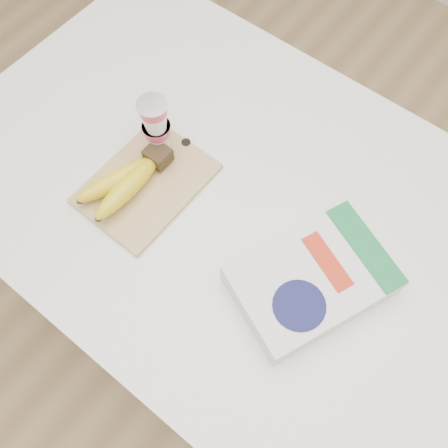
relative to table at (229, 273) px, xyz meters
name	(u,v)px	position (x,y,z in m)	size (l,w,h in m)	color
room	(235,32)	(0.00, 0.00, 0.89)	(4.00, 4.00, 4.00)	tan
table	(229,273)	(0.00, 0.00, 0.00)	(1.24, 0.83, 0.93)	silver
cutting_board	(147,183)	(-0.15, -0.09, 0.47)	(0.19, 0.26, 0.01)	tan
bananas	(127,180)	(-0.17, -0.12, 0.50)	(0.10, 0.21, 0.06)	#382816
yogurt_stack	(156,125)	(-0.18, -0.01, 0.55)	(0.06, 0.06, 0.14)	white
cereal_box	(312,280)	(0.24, -0.07, 0.49)	(0.28, 0.33, 0.06)	white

